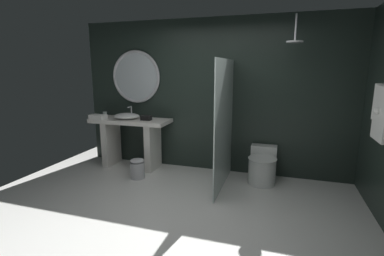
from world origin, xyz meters
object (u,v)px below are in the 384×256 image
toilet (262,166)px  tumbler_cup (105,114)px  folded_hand_towel (98,117)px  round_wall_mirror (136,77)px  tissue_box (146,118)px  rain_shower_head (295,39)px  waste_bin (137,168)px  vessel_sink (127,116)px

toilet → tumbler_cup: bearing=179.1°
tumbler_cup → folded_hand_towel: size_ratio=0.37×
round_wall_mirror → folded_hand_towel: round_wall_mirror is taller
tissue_box → rain_shower_head: 2.66m
tumbler_cup → round_wall_mirror: bearing=25.0°
waste_bin → folded_hand_towel: folded_hand_towel is taller
waste_bin → folded_hand_towel: (-0.92, 0.31, 0.76)m
vessel_sink → round_wall_mirror: 0.74m
toilet → folded_hand_towel: 2.96m
round_wall_mirror → vessel_sink: bearing=-103.5°
folded_hand_towel → tissue_box: bearing=10.0°
vessel_sink → round_wall_mirror: round_wall_mirror is taller
toilet → folded_hand_towel: size_ratio=2.22×
tissue_box → round_wall_mirror: size_ratio=0.18×
tissue_box → folded_hand_towel: size_ratio=0.60×
folded_hand_towel → waste_bin: bearing=-18.6°
vessel_sink → waste_bin: vessel_sink is taller
toilet → waste_bin: (-1.96, -0.46, -0.09)m
tissue_box → vessel_sink: bearing=178.6°
tissue_box → toilet: size_ratio=0.27×
tumbler_cup → round_wall_mirror: (0.54, 0.25, 0.68)m
rain_shower_head → round_wall_mirror: bearing=171.3°
vessel_sink → tissue_box: (0.39, -0.01, -0.01)m
tumbler_cup → folded_hand_towel: bearing=-93.8°
vessel_sink → tumbler_cup: vessel_sink is taller
round_wall_mirror → tissue_box: bearing=-41.4°
round_wall_mirror → waste_bin: round_wall_mirror is taller
vessel_sink → waste_bin: size_ratio=1.41×
tissue_box → toilet: tissue_box is taller
rain_shower_head → toilet: (-0.35, 0.12, -1.91)m
vessel_sink → toilet: (2.40, -0.02, -0.69)m
round_wall_mirror → waste_bin: (0.37, -0.75, -1.46)m
toilet → rain_shower_head: bearing=-18.8°
tissue_box → toilet: bearing=-0.2°
tumbler_cup → rain_shower_head: (3.22, -0.16, 1.22)m
tissue_box → rain_shower_head: size_ratio=0.46×
tumbler_cup → tissue_box: (0.86, -0.04, -0.01)m
tumbler_cup → toilet: 2.95m
toilet → folded_hand_towel: (-2.88, -0.15, 0.67)m
waste_bin → toilet: bearing=13.1°
rain_shower_head → toilet: bearing=161.2°
rain_shower_head → vessel_sink: bearing=177.2°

